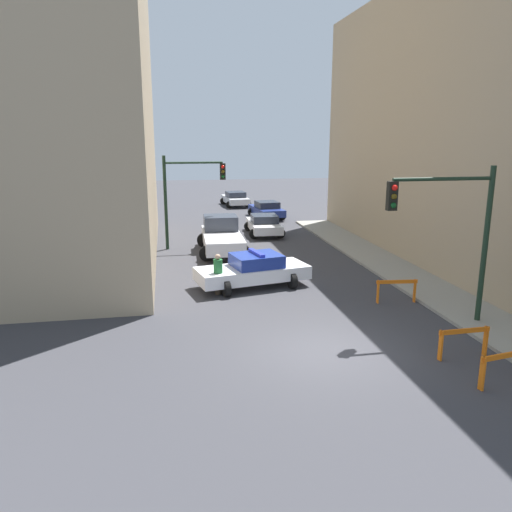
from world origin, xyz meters
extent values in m
plane|color=#38383D|center=(0.00, 0.00, 0.00)|extent=(120.00, 120.00, 0.00)
cube|color=gray|center=(6.20, 0.00, 0.06)|extent=(2.40, 44.00, 0.12)
cylinder|color=black|center=(5.90, 1.22, 2.72)|extent=(0.18, 0.18, 5.20)
cylinder|color=black|center=(4.20, 1.22, 4.92)|extent=(3.40, 0.12, 0.12)
cube|color=black|center=(2.50, 1.22, 4.42)|extent=(0.30, 0.22, 0.90)
sphere|color=red|center=(2.50, 1.07, 4.69)|extent=(0.18, 0.18, 0.18)
sphere|color=#4C3D0C|center=(2.50, 1.07, 4.42)|extent=(0.18, 0.18, 0.18)
sphere|color=#0C4219|center=(2.50, 1.07, 4.15)|extent=(0.18, 0.18, 0.18)
cylinder|color=black|center=(-4.40, 14.74, 2.60)|extent=(0.18, 0.18, 5.20)
cylinder|color=black|center=(-2.80, 14.74, 4.80)|extent=(3.20, 0.12, 0.12)
cube|color=black|center=(-1.20, 14.74, 4.30)|extent=(0.30, 0.22, 0.90)
sphere|color=red|center=(-1.20, 14.59, 4.57)|extent=(0.18, 0.18, 0.18)
sphere|color=#4C3D0C|center=(-1.20, 14.59, 4.30)|extent=(0.18, 0.18, 0.18)
sphere|color=#0C4219|center=(-1.20, 14.59, 4.03)|extent=(0.18, 0.18, 0.18)
cube|color=white|center=(-0.93, 6.75, 0.60)|extent=(4.98, 2.79, 0.55)
cube|color=navy|center=(-0.75, 6.79, 1.14)|extent=(2.27, 2.00, 0.52)
cylinder|color=black|center=(-2.18, 5.62, 0.33)|extent=(0.35, 0.69, 0.66)
cylinder|color=black|center=(-2.53, 7.28, 0.33)|extent=(0.35, 0.69, 0.66)
cylinder|color=black|center=(0.67, 6.22, 0.33)|extent=(0.35, 0.69, 0.66)
cylinder|color=black|center=(0.32, 7.89, 0.33)|extent=(0.35, 0.69, 0.66)
cube|color=#2633BF|center=(-0.75, 6.79, 1.46)|extent=(0.48, 1.40, 0.12)
cube|color=silver|center=(-1.46, 13.21, 0.75)|extent=(2.19, 5.47, 0.70)
cube|color=#2D333D|center=(-1.42, 14.29, 1.50)|extent=(1.90, 1.79, 0.80)
cylinder|color=black|center=(-2.32, 14.91, 0.40)|extent=(0.81, 0.29, 0.80)
cylinder|color=black|center=(-0.48, 14.85, 0.40)|extent=(0.81, 0.29, 0.80)
cylinder|color=black|center=(-2.44, 11.57, 0.40)|extent=(0.81, 0.29, 0.80)
cylinder|color=black|center=(-0.60, 11.50, 0.40)|extent=(0.81, 0.29, 0.80)
cube|color=silver|center=(1.80, 18.00, 0.57)|extent=(1.97, 4.37, 0.52)
cube|color=#232833|center=(1.80, 17.83, 1.07)|extent=(1.65, 1.87, 0.48)
cylinder|color=black|center=(1.03, 19.37, 0.31)|extent=(0.63, 0.24, 0.62)
cylinder|color=black|center=(2.68, 19.30, 0.31)|extent=(0.63, 0.24, 0.62)
cylinder|color=black|center=(0.92, 16.70, 0.31)|extent=(0.63, 0.24, 0.62)
cylinder|color=black|center=(2.58, 16.63, 0.31)|extent=(0.63, 0.24, 0.62)
cube|color=navy|center=(3.31, 24.53, 0.57)|extent=(2.20, 4.45, 0.52)
cube|color=#232833|center=(3.32, 24.36, 1.07)|extent=(1.75, 1.95, 0.48)
cylinder|color=black|center=(2.36, 25.78, 0.31)|extent=(0.64, 0.28, 0.62)
cylinder|color=black|center=(4.00, 25.94, 0.31)|extent=(0.64, 0.28, 0.62)
cylinder|color=black|center=(2.61, 23.13, 0.31)|extent=(0.64, 0.28, 0.62)
cylinder|color=black|center=(4.26, 23.28, 0.31)|extent=(0.64, 0.28, 0.62)
cube|color=silver|center=(1.88, 31.78, 0.57)|extent=(2.14, 4.43, 0.52)
cube|color=#232833|center=(1.89, 31.61, 1.07)|extent=(1.72, 1.93, 0.48)
cylinder|color=black|center=(0.95, 33.04, 0.31)|extent=(0.64, 0.27, 0.62)
cylinder|color=black|center=(2.60, 33.17, 0.31)|extent=(0.64, 0.27, 0.62)
cylinder|color=black|center=(1.16, 30.38, 0.31)|extent=(0.64, 0.27, 0.62)
cylinder|color=black|center=(2.81, 30.52, 0.31)|extent=(0.64, 0.27, 0.62)
cylinder|color=#382D23|center=(-2.45, 6.02, 0.41)|extent=(0.30, 0.30, 0.82)
cylinder|color=#236633|center=(-2.45, 6.02, 1.13)|extent=(0.39, 0.39, 0.62)
sphere|color=tan|center=(-2.45, 6.02, 1.55)|extent=(0.24, 0.24, 0.22)
cube|color=orange|center=(3.91, -2.88, 0.83)|extent=(1.59, 0.31, 0.14)
cube|color=orange|center=(3.20, -3.00, 0.45)|extent=(0.08, 0.17, 0.90)
cube|color=orange|center=(3.81, -1.21, 0.83)|extent=(1.60, 0.10, 0.14)
cube|color=orange|center=(3.09, -1.23, 0.45)|extent=(0.06, 0.16, 0.90)
cube|color=orange|center=(4.53, -1.18, 0.45)|extent=(0.06, 0.16, 0.90)
cube|color=orange|center=(4.13, 3.73, 0.83)|extent=(1.60, 0.21, 0.14)
cube|color=orange|center=(3.42, 3.80, 0.45)|extent=(0.07, 0.16, 0.90)
cube|color=orange|center=(4.85, 3.66, 0.45)|extent=(0.07, 0.16, 0.90)
camera|label=1|loc=(-4.43, -13.21, 6.23)|focal=35.00mm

